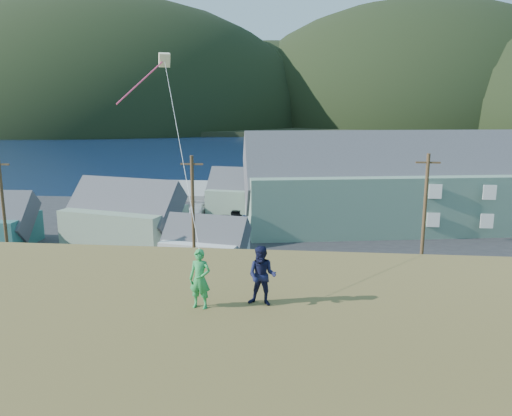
# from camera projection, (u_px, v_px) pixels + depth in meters

# --- Properties ---
(ground) EXTENTS (900.00, 900.00, 0.00)m
(ground) POSITION_uv_depth(u_px,v_px,m) (242.00, 297.00, 34.60)
(ground) COLOR #0A1638
(ground) RESTS_ON ground
(grass_strip) EXTENTS (110.00, 8.00, 0.10)m
(grass_strip) POSITION_uv_depth(u_px,v_px,m) (238.00, 308.00, 32.64)
(grass_strip) COLOR #4C3D19
(grass_strip) RESTS_ON ground
(waterfront_lot) EXTENTS (72.00, 36.00, 0.12)m
(waterfront_lot) POSITION_uv_depth(u_px,v_px,m) (263.00, 234.00, 51.14)
(waterfront_lot) COLOR #28282B
(waterfront_lot) RESTS_ON ground
(wharf) EXTENTS (26.00, 14.00, 0.90)m
(wharf) POSITION_uv_depth(u_px,v_px,m) (236.00, 191.00, 74.05)
(wharf) COLOR gray
(wharf) RESTS_ON ground
(far_shore) EXTENTS (900.00, 320.00, 2.00)m
(far_shore) POSITION_uv_depth(u_px,v_px,m) (301.00, 121.00, 355.78)
(far_shore) COLOR black
(far_shore) RESTS_ON ground
(far_hills) EXTENTS (760.00, 265.00, 143.00)m
(far_hills) POSITION_uv_depth(u_px,v_px,m) (359.00, 123.00, 302.75)
(far_hills) COLOR black
(far_hills) RESTS_ON ground
(lodge) EXTENTS (36.95, 16.27, 12.57)m
(lodge) POSITION_uv_depth(u_px,v_px,m) (414.00, 184.00, 52.82)
(lodge) COLOR slate
(lodge) RESTS_ON waterfront_lot
(shed_palegreen_near) EXTENTS (11.68, 8.83, 7.61)m
(shed_palegreen_near) POSITION_uv_depth(u_px,v_px,m) (125.00, 216.00, 46.65)
(shed_palegreen_near) COLOR gray
(shed_palegreen_near) RESTS_ON waterfront_lot
(shed_white) EXTENTS (7.36, 5.54, 5.30)m
(shed_white) POSITION_uv_depth(u_px,v_px,m) (205.00, 245.00, 39.92)
(shed_white) COLOR silver
(shed_white) RESTS_ON waterfront_lot
(shed_palegreen_far) EXTENTS (10.82, 7.02, 6.84)m
(shed_palegreen_far) POSITION_uv_depth(u_px,v_px,m) (251.00, 193.00, 59.89)
(shed_palegreen_far) COLOR gray
(shed_palegreen_far) RESTS_ON waterfront_lot
(utility_poles) EXTENTS (30.40, 0.24, 9.82)m
(utility_poles) POSITION_uv_depth(u_px,v_px,m) (205.00, 222.00, 35.33)
(utility_poles) COLOR #47331E
(utility_poles) RESTS_ON waterfront_lot
(parked_cars) EXTENTS (17.21, 10.71, 1.55)m
(parked_cars) POSITION_uv_depth(u_px,v_px,m) (190.00, 212.00, 57.59)
(parked_cars) COLOR slate
(parked_cars) RESTS_ON waterfront_lot
(kite_flyer_green) EXTENTS (0.71, 0.53, 1.78)m
(kite_flyer_green) POSITION_uv_depth(u_px,v_px,m) (200.00, 279.00, 14.63)
(kite_flyer_green) COLOR green
(kite_flyer_green) RESTS_ON hillside
(kite_flyer_navy) EXTENTS (0.98, 0.82, 1.82)m
(kite_flyer_navy) POSITION_uv_depth(u_px,v_px,m) (262.00, 276.00, 14.84)
(kite_flyer_navy) COLOR #141737
(kite_flyer_navy) RESTS_ON hillside
(kite_rig) EXTENTS (2.10, 3.99, 9.93)m
(kite_rig) POSITION_uv_depth(u_px,v_px,m) (161.00, 65.00, 20.48)
(kite_rig) COLOR #F1E8B7
(kite_rig) RESTS_ON ground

